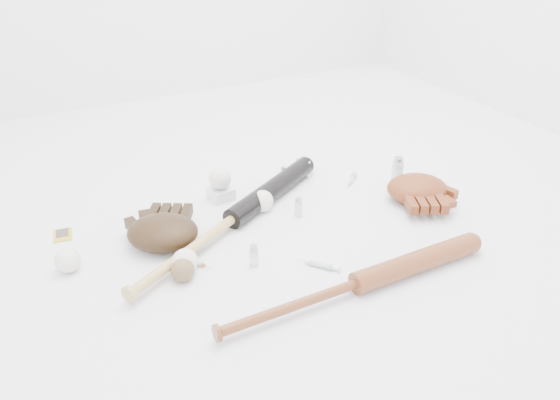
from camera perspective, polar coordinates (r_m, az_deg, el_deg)
name	(u,v)px	position (r m, az deg, el deg)	size (l,w,h in m)	color
bat_dark	(233,218)	(1.84, -4.90, -1.91)	(1.01, 0.07, 0.07)	black
bat_wood	(358,283)	(1.57, 8.11, -8.60)	(0.91, 0.07, 0.07)	brown
glove_dark	(163,232)	(1.78, -12.17, -3.27)	(0.27, 0.27, 0.10)	black
glove_tan	(417,189)	(2.05, 14.16, 1.17)	(0.27, 0.27, 0.10)	maroon
trading_card	(63,235)	(1.95, -21.74, -3.41)	(0.06, 0.08, 0.00)	gold
pedestal	(221,194)	(2.02, -6.20, 0.67)	(0.08, 0.08, 0.04)	white
baseball_on_pedestal	(220,178)	(1.99, -6.29, 2.26)	(0.08, 0.08, 0.08)	white
baseball_left	(68,260)	(1.75, -21.30, -5.86)	(0.08, 0.08, 0.08)	white
baseball_upper	(262,201)	(1.93, -1.85, -0.11)	(0.08, 0.08, 0.08)	white
baseball_mid	(185,261)	(1.65, -9.91, -6.34)	(0.08, 0.08, 0.08)	white
baseball_aged	(183,270)	(1.62, -10.13, -7.23)	(0.07, 0.07, 0.07)	brown
syringe_0	(193,261)	(1.70, -9.05, -6.35)	(0.14, 0.02, 0.02)	#ADBCC6
syringe_1	(320,265)	(1.67, 4.19, -6.77)	(0.15, 0.03, 0.02)	#ADBCC6
syringe_2	(292,171)	(2.20, 1.22, 3.02)	(0.16, 0.03, 0.02)	#ADBCC6
syringe_3	(425,204)	(2.04, 14.96, -0.43)	(0.15, 0.03, 0.02)	#ADBCC6
syringe_4	(351,180)	(2.15, 7.47, 2.10)	(0.14, 0.02, 0.02)	#ADBCC6
vial_0	(283,174)	(2.13, 0.32, 2.74)	(0.02, 0.02, 0.06)	silver
vial_1	(308,169)	(2.17, 2.95, 3.27)	(0.03, 0.03, 0.07)	silver
vial_2	(299,207)	(1.90, 1.95, -0.73)	(0.03, 0.03, 0.07)	silver
vial_3	(397,170)	(2.17, 12.17, 3.10)	(0.04, 0.04, 0.10)	silver
vial_4	(254,255)	(1.66, -2.76, -5.81)	(0.03, 0.03, 0.07)	silver
vial_5	(299,166)	(2.19, 1.95, 3.55)	(0.02, 0.02, 0.06)	silver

